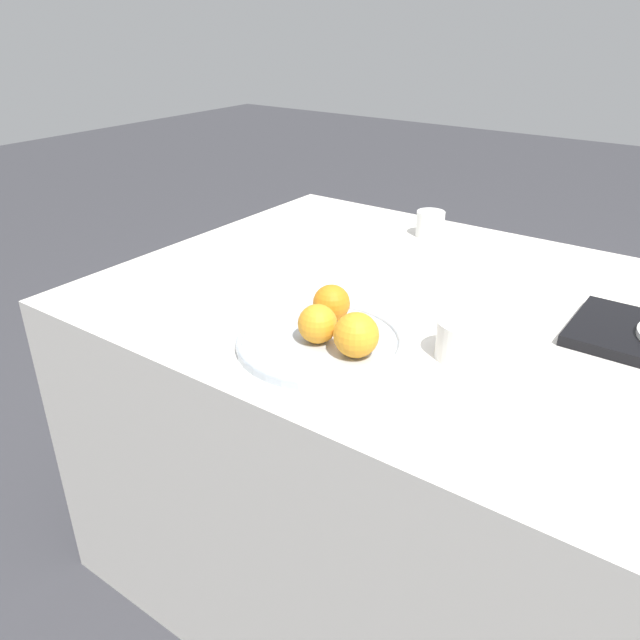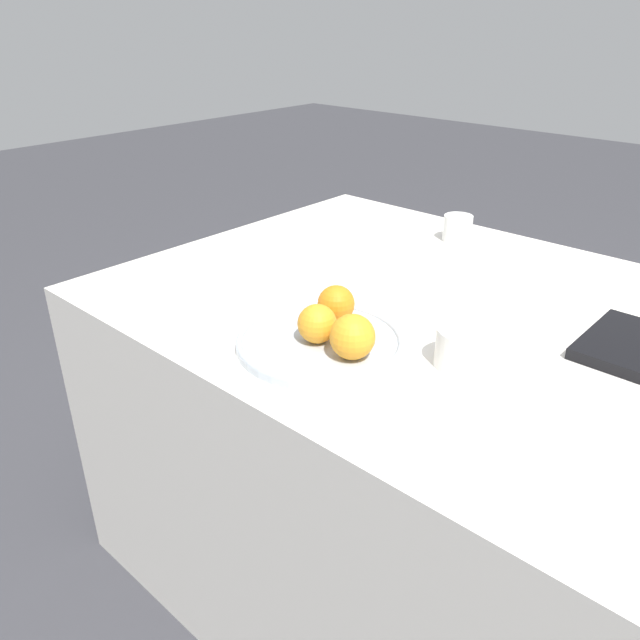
{
  "view_description": "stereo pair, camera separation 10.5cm",
  "coord_description": "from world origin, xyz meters",
  "px_view_note": "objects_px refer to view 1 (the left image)",
  "views": [
    {
      "loc": [
        0.36,
        -1.05,
        1.25
      ],
      "look_at": [
        -0.19,
        -0.29,
        0.78
      ],
      "focal_mm": 35.0,
      "sensor_mm": 36.0,
      "label": 1
    },
    {
      "loc": [
        0.44,
        -0.98,
        1.25
      ],
      "look_at": [
        -0.19,
        -0.29,
        0.78
      ],
      "focal_mm": 35.0,
      "sensor_mm": 36.0,
      "label": 2
    }
  ],
  "objects_px": {
    "orange_0": "(318,324)",
    "cup_3": "(462,340)",
    "fruit_platter": "(320,341)",
    "cup_1": "(430,224)",
    "orange_1": "(356,335)",
    "orange_2": "(331,303)"
  },
  "relations": [
    {
      "from": "fruit_platter",
      "to": "cup_3",
      "type": "distance_m",
      "value": 0.24
    },
    {
      "from": "orange_0",
      "to": "orange_2",
      "type": "relative_size",
      "value": 1.0
    },
    {
      "from": "orange_1",
      "to": "cup_1",
      "type": "bearing_deg",
      "value": 106.38
    },
    {
      "from": "orange_0",
      "to": "cup_3",
      "type": "distance_m",
      "value": 0.24
    },
    {
      "from": "orange_0",
      "to": "cup_3",
      "type": "xyz_separation_m",
      "value": [
        0.21,
        0.11,
        -0.01
      ]
    },
    {
      "from": "fruit_platter",
      "to": "orange_2",
      "type": "xyz_separation_m",
      "value": [
        -0.03,
        0.07,
        0.04
      ]
    },
    {
      "from": "fruit_platter",
      "to": "orange_2",
      "type": "distance_m",
      "value": 0.09
    },
    {
      "from": "orange_2",
      "to": "cup_3",
      "type": "relative_size",
      "value": 0.78
    },
    {
      "from": "fruit_platter",
      "to": "cup_1",
      "type": "xyz_separation_m",
      "value": [
        -0.11,
        0.63,
        0.02
      ]
    },
    {
      "from": "fruit_platter",
      "to": "cup_1",
      "type": "bearing_deg",
      "value": 99.85
    },
    {
      "from": "fruit_platter",
      "to": "orange_0",
      "type": "distance_m",
      "value": 0.04
    },
    {
      "from": "orange_2",
      "to": "fruit_platter",
      "type": "bearing_deg",
      "value": -69.56
    },
    {
      "from": "fruit_platter",
      "to": "cup_3",
      "type": "relative_size",
      "value": 3.35
    },
    {
      "from": "orange_1",
      "to": "cup_1",
      "type": "relative_size",
      "value": 1.05
    },
    {
      "from": "orange_1",
      "to": "cup_3",
      "type": "xyz_separation_m",
      "value": [
        0.14,
        0.11,
        -0.02
      ]
    },
    {
      "from": "orange_0",
      "to": "orange_2",
      "type": "distance_m",
      "value": 0.09
    },
    {
      "from": "orange_0",
      "to": "fruit_platter",
      "type": "bearing_deg",
      "value": 91.33
    },
    {
      "from": "orange_1",
      "to": "orange_0",
      "type": "bearing_deg",
      "value": 178.76
    },
    {
      "from": "orange_1",
      "to": "orange_2",
      "type": "relative_size",
      "value": 1.11
    },
    {
      "from": "cup_1",
      "to": "cup_3",
      "type": "bearing_deg",
      "value": -58.42
    },
    {
      "from": "orange_0",
      "to": "cup_3",
      "type": "relative_size",
      "value": 0.78
    },
    {
      "from": "cup_1",
      "to": "fruit_platter",
      "type": "bearing_deg",
      "value": -80.15
    }
  ]
}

